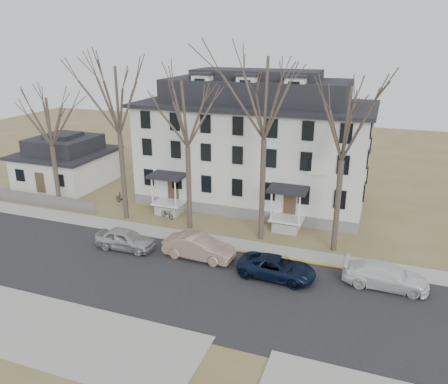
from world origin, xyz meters
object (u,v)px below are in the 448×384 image
at_px(tree_mid_right, 345,119).
at_px(bicycle_left, 167,214).
at_px(car_tan, 199,248).
at_px(car_silver, 125,240).
at_px(bicycle_right, 122,199).
at_px(small_house, 66,163).
at_px(tree_bungalow, 48,119).
at_px(tree_mid_left, 187,110).
at_px(car_white, 385,276).
at_px(tree_center, 265,93).
at_px(tree_far_left, 117,96).
at_px(car_navy, 277,268).
at_px(boarding_house, 255,145).

distance_m(tree_mid_right, bicycle_left, 16.87).
height_order(tree_mid_right, bicycle_left, tree_mid_right).
bearing_deg(car_tan, car_silver, 97.45).
relative_size(tree_mid_right, bicycle_right, 7.45).
bearing_deg(tree_mid_right, bicycle_right, 171.86).
xyz_separation_m(car_tan, bicycle_left, (-5.37, 5.67, -0.41)).
height_order(small_house, tree_bungalow, tree_bungalow).
bearing_deg(tree_bungalow, tree_mid_left, 0.00).
relative_size(tree_bungalow, car_silver, 2.42).
distance_m(tree_mid_left, tree_mid_right, 11.50).
xyz_separation_m(tree_mid_left, car_white, (15.08, -4.06, -8.86)).
xyz_separation_m(tree_mid_left, tree_mid_right, (11.50, 0.00, 0.00)).
distance_m(tree_mid_left, tree_center, 6.18).
bearing_deg(tree_far_left, tree_mid_right, 0.00).
bearing_deg(car_silver, car_white, -87.84).
xyz_separation_m(tree_bungalow, car_white, (28.08, -4.06, -7.38)).
bearing_deg(car_silver, bicycle_left, -3.31).
relative_size(car_navy, bicycle_right, 2.91).
height_order(boarding_house, car_navy, boarding_house).
distance_m(tree_mid_right, car_tan, 13.21).
relative_size(tree_far_left, car_silver, 3.08).
height_order(boarding_house, small_house, boarding_house).
bearing_deg(car_tan, tree_mid_right, -60.20).
bearing_deg(tree_far_left, small_house, 150.61).
height_order(car_navy, car_white, car_white).
bearing_deg(small_house, tree_far_left, -29.39).
distance_m(tree_far_left, tree_mid_left, 6.05).
distance_m(tree_bungalow, car_tan, 17.97).
distance_m(tree_far_left, bicycle_right, 10.46).
distance_m(tree_far_left, tree_center, 12.02).
bearing_deg(bicycle_left, boarding_house, -14.40).
distance_m(car_silver, car_white, 17.93).
height_order(tree_bungalow, car_tan, tree_bungalow).
height_order(tree_bungalow, car_white, tree_bungalow).
xyz_separation_m(small_house, car_silver, (14.18, -11.33, -1.49)).
bearing_deg(car_tan, car_white, -85.48).
xyz_separation_m(car_tan, car_navy, (5.75, -0.71, -0.13)).
xyz_separation_m(tree_bungalow, car_tan, (15.76, -4.60, -7.30)).
distance_m(small_house, bicycle_left, 15.39).
relative_size(tree_mid_right, car_navy, 2.56).
bearing_deg(car_silver, boarding_house, -24.94).
height_order(boarding_house, tree_bungalow, boarding_house).
distance_m(tree_mid_right, bicycle_right, 21.89).
bearing_deg(car_silver, tree_mid_left, -30.08).
xyz_separation_m(boarding_house, car_white, (12.08, -12.22, -4.64)).
relative_size(tree_bungalow, car_white, 2.10).
relative_size(car_silver, car_navy, 0.90).
height_order(boarding_house, tree_mid_left, tree_mid_left).
relative_size(small_house, car_navy, 1.75).
relative_size(tree_far_left, bicycle_left, 8.68).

